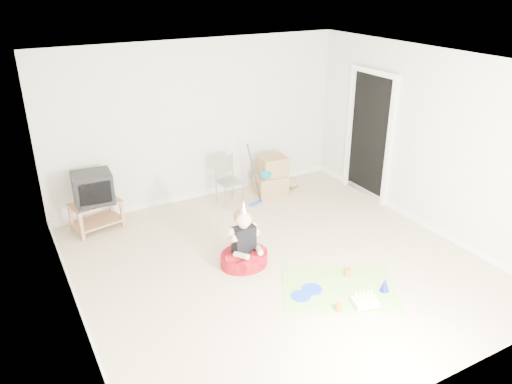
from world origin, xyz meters
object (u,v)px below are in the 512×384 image
cardboard_boxes (271,177)px  crt_tv (93,188)px  folding_chair (229,182)px  birthday_cake (365,303)px  tv_stand (97,213)px  seated_woman (244,251)px

cardboard_boxes → crt_tv: bearing=177.4°
folding_chair → birthday_cake: size_ratio=2.46×
tv_stand → birthday_cake: (2.26, -3.38, -0.22)m
folding_chair → cardboard_boxes: (0.81, 0.02, -0.08)m
seated_woman → birthday_cake: (0.81, -1.45, -0.16)m
birthday_cake → tv_stand: bearing=123.8°
tv_stand → folding_chair: bearing=-4.2°
crt_tv → folding_chair: size_ratio=0.67×
crt_tv → cardboard_boxes: bearing=1.2°
folding_chair → seated_woman: seated_woman is taller
cardboard_boxes → birthday_cake: (-0.66, -3.25, -0.27)m
cardboard_boxes → seated_woman: seated_woman is taller
cardboard_boxes → seated_woman: 2.33m
crt_tv → seated_woman: seated_woman is taller
tv_stand → birthday_cake: size_ratio=2.34×
cardboard_boxes → birthday_cake: cardboard_boxes is taller
tv_stand → birthday_cake: tv_stand is taller
crt_tv → birthday_cake: bearing=-52.4°
folding_chair → cardboard_boxes: 0.82m
folding_chair → birthday_cake: folding_chair is taller
crt_tv → folding_chair: 2.13m
tv_stand → birthday_cake: bearing=-56.2°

